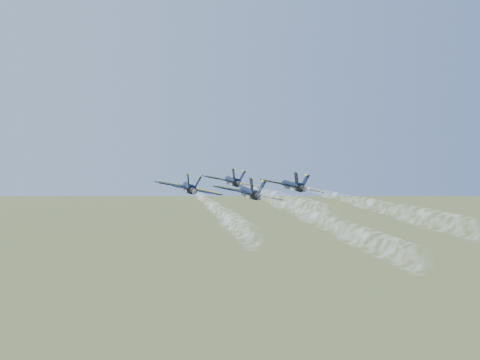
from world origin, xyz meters
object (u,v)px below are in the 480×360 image
object	(u,v)px
jet_left	(189,188)
jet_slot	(249,193)
jet_right	(292,186)
jet_lead	(232,181)

from	to	relation	value
jet_left	jet_slot	distance (m)	13.22
jet_left	jet_right	distance (m)	18.72
jet_lead	jet_left	xyz separation A→B (m)	(-11.17, -9.06, 0.00)
jet_lead	jet_right	distance (m)	14.00
jet_right	jet_slot	bearing A→B (deg)	-132.56
jet_left	jet_slot	world-z (taller)	same
jet_lead	jet_slot	distance (m)	20.59
jet_right	jet_slot	size ratio (longest dim) A/B	1.00
jet_left	jet_slot	xyz separation A→B (m)	(7.12, -11.13, 0.00)
jet_left	jet_right	size ratio (longest dim) A/B	1.00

